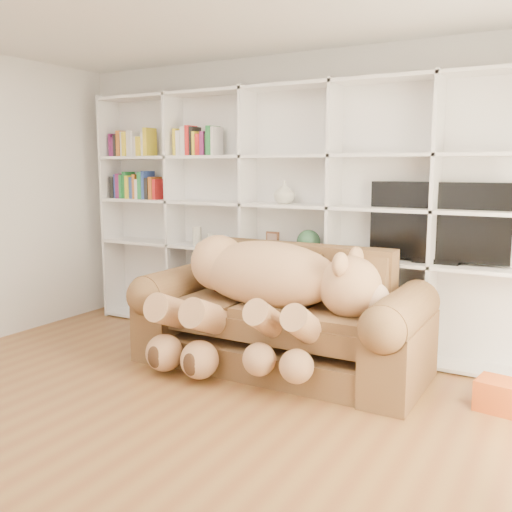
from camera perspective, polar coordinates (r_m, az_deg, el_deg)
The scene contains 14 objects.
floor at distance 3.77m, azimuth -13.30°, elevation -17.40°, with size 5.00×5.00×0.00m, color brown.
wall_back at distance 5.48m, azimuth 4.27°, elevation 5.70°, with size 5.00×0.02×2.70m, color silver.
bookshelf at distance 5.47m, azimuth 1.36°, elevation 5.25°, with size 4.43×0.35×2.40m.
sofa at distance 4.76m, azimuth 2.56°, elevation -6.68°, with size 2.36×1.02×0.99m.
teddy_bear at distance 4.55m, azimuth 0.65°, elevation -3.26°, with size 1.81×0.98×1.05m.
throw_pillow at distance 5.06m, azimuth -1.58°, elevation -1.84°, with size 0.41×0.13×0.41m, color #4F0D1B.
gift_box at distance 4.35m, azimuth 22.99°, elevation -12.65°, with size 0.27×0.25×0.21m, color #B84B18.
tv at distance 4.93m, azimuth 17.79°, elevation 3.14°, with size 1.13×0.18×0.67m.
picture_frame at distance 5.42m, azimuth 1.67°, elevation 1.54°, with size 0.14×0.03×0.17m, color #53301C.
green_vase at distance 5.25m, azimuth 5.27°, elevation 1.44°, with size 0.22×0.22×0.22m, color #2F5C3C.
figurine_tall at distance 5.88m, azimuth -5.92°, elevation 2.04°, with size 0.09×0.09×0.18m, color beige.
figurine_short at distance 5.79m, azimuth -4.61°, elevation 1.64°, with size 0.07×0.07×0.12m, color beige.
snow_globe at distance 5.69m, azimuth -3.05°, elevation 1.56°, with size 0.11×0.11×0.11m, color silver.
shelf_vase at distance 5.32m, azimuth 2.85°, elevation 6.37°, with size 0.20×0.20×0.21m, color beige.
Camera 1 is at (2.34, -2.45, 1.65)m, focal length 40.00 mm.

